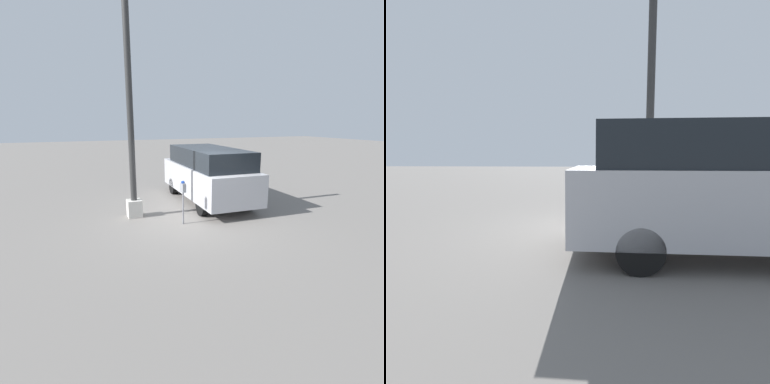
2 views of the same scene
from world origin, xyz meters
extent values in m
plane|color=slate|center=(0.00, 0.00, 0.00)|extent=(80.00, 80.00, 0.00)
cylinder|color=gray|center=(-0.13, 0.50, 0.49)|extent=(0.05, 0.05, 0.98)
cube|color=gray|center=(-0.13, 0.50, 1.11)|extent=(0.21, 0.13, 0.26)
sphere|color=navy|center=(-0.13, 0.50, 1.26)|extent=(0.11, 0.11, 0.11)
cube|color=beige|center=(1.11, 1.71, 0.28)|extent=(0.44, 0.44, 0.55)
cylinder|color=#2D2D2D|center=(1.11, 1.71, 3.44)|extent=(0.19, 0.19, 5.78)
cube|color=#B2B2B7|center=(1.99, -1.23, 0.85)|extent=(5.17, 2.03, 1.06)
cube|color=black|center=(1.87, -1.23, 1.70)|extent=(4.14, 1.85, 0.65)
cube|color=orange|center=(4.52, -0.66, 0.48)|extent=(0.08, 0.12, 0.20)
cylinder|color=black|center=(3.60, -0.42, 0.33)|extent=(0.66, 0.24, 0.65)
cylinder|color=black|center=(3.56, -2.11, 0.33)|extent=(0.66, 0.24, 0.65)
cylinder|color=black|center=(0.42, -0.35, 0.33)|extent=(0.66, 0.24, 0.65)
cylinder|color=black|center=(0.39, -2.04, 0.33)|extent=(0.66, 0.24, 0.65)
camera|label=1|loc=(-8.08, 3.37, 3.00)|focal=28.00mm
camera|label=2|loc=(-0.19, -5.90, 1.56)|focal=28.00mm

